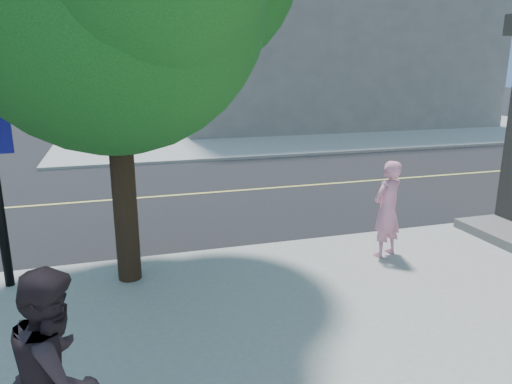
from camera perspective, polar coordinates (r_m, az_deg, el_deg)
name	(u,v)px	position (r m, az deg, el deg)	size (l,w,h in m)	color
ground	(26,276)	(9.00, -25.93, -9.08)	(140.00, 140.00, 0.00)	black
road_ew	(54,204)	(13.22, -23.08, -1.38)	(140.00, 9.00, 0.01)	black
sidewalk_ne	(299,119)	(32.15, 5.14, 8.69)	(29.00, 25.00, 0.12)	#979792
filler_ne	(305,8)	(32.83, 5.97, 21.15)	(18.00, 16.00, 14.00)	slate
man_on_phone	(387,209)	(8.69, 15.48, -1.98)	(0.63, 0.42, 1.74)	pink
pedestrian	(58,375)	(4.35, -22.74, -19.59)	(0.89, 0.69, 1.83)	black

